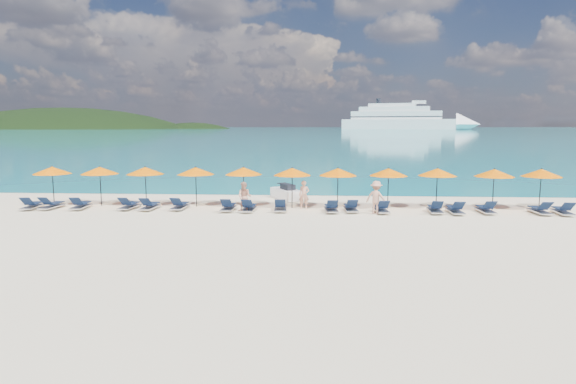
{
  "coord_description": "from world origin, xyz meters",
  "views": [
    {
      "loc": [
        1.45,
        -21.04,
        4.56
      ],
      "look_at": [
        0.0,
        3.0,
        1.2
      ],
      "focal_mm": 30.0,
      "sensor_mm": 36.0,
      "label": 1
    }
  ],
  "objects": [
    {
      "name": "ground",
      "position": [
        0.0,
        0.0,
        0.0
      ],
      "size": [
        1400.0,
        1400.0,
        0.0
      ],
      "primitive_type": "plane",
      "color": "beige"
    },
    {
      "name": "sea",
      "position": [
        0.0,
        660.0,
        0.01
      ],
      "size": [
        1600.0,
        1300.0,
        0.01
      ],
      "primitive_type": "cube",
      "color": "#1FA9B2",
      "rests_on": "ground"
    },
    {
      "name": "headland_main",
      "position": [
        -300.0,
        540.0,
        -38.0
      ],
      "size": [
        374.0,
        242.0,
        126.5
      ],
      "color": "black",
      "rests_on": "ground"
    },
    {
      "name": "headland_small",
      "position": [
        -150.0,
        560.0,
        -35.0
      ],
      "size": [
        162.0,
        126.0,
        85.5
      ],
      "color": "black",
      "rests_on": "ground"
    },
    {
      "name": "cruise_ship",
      "position": [
        99.67,
        500.99,
        10.23
      ],
      "size": [
        142.1,
        59.06,
        39.31
      ],
      "rotation": [
        0.0,
        0.0,
        -0.27
      ],
      "color": "silver",
      "rests_on": "ground"
    },
    {
      "name": "sailboat_near",
      "position": [
        172.82,
        547.87,
        1.01
      ],
      "size": [
        5.36,
        1.79,
        9.82
      ],
      "color": "silver",
      "rests_on": "ground"
    },
    {
      "name": "sailboat_far",
      "position": [
        166.03,
        589.46,
        1.24
      ],
      "size": [
        6.6,
        2.2,
        12.1
      ],
      "color": "silver",
      "rests_on": "ground"
    },
    {
      "name": "jetski",
      "position": [
        -0.42,
        8.33,
        0.39
      ],
      "size": [
        2.15,
        2.79,
        0.94
      ],
      "rotation": [
        0.0,
        0.0,
        0.51
      ],
      "color": "white",
      "rests_on": "ground"
    },
    {
      "name": "beachgoer_a",
      "position": [
        0.76,
        4.91,
        0.78
      ],
      "size": [
        0.57,
        0.37,
        1.56
      ],
      "primitive_type": "imported",
      "rotation": [
        0.0,
        0.0,
        -0.0
      ],
      "color": "tan",
      "rests_on": "ground"
    },
    {
      "name": "beachgoer_b",
      "position": [
        -2.37,
        3.97,
        0.79
      ],
      "size": [
        0.83,
        0.56,
        1.58
      ],
      "primitive_type": "imported",
      "rotation": [
        0.0,
        0.0,
        -0.16
      ],
      "color": "tan",
      "rests_on": "ground"
    },
    {
      "name": "beachgoer_c",
      "position": [
        4.52,
        3.7,
        0.86
      ],
      "size": [
        1.22,
        0.97,
        1.71
      ],
      "primitive_type": "imported",
      "rotation": [
        0.0,
        0.0,
        2.66
      ],
      "color": "tan",
      "rests_on": "ground"
    },
    {
      "name": "umbrella_0",
      "position": [
        -13.52,
        5.2,
        2.02
      ],
      "size": [
        2.1,
        2.1,
        2.28
      ],
      "color": "black",
      "rests_on": "ground"
    },
    {
      "name": "umbrella_1",
      "position": [
        -10.8,
        5.31,
        2.02
      ],
      "size": [
        2.1,
        2.1,
        2.28
      ],
      "color": "black",
      "rests_on": "ground"
    },
    {
      "name": "umbrella_2",
      "position": [
        -8.18,
        5.31,
        2.02
      ],
      "size": [
        2.1,
        2.1,
        2.28
      ],
      "color": "black",
      "rests_on": "ground"
    },
    {
      "name": "umbrella_3",
      "position": [
        -5.32,
        5.37,
        2.02
      ],
      "size": [
        2.1,
        2.1,
        2.28
      ],
      "color": "black",
      "rests_on": "ground"
    },
    {
      "name": "umbrella_4",
      "position": [
        -2.64,
        5.46,
        2.02
      ],
      "size": [
        2.1,
        2.1,
        2.28
      ],
      "color": "black",
      "rests_on": "ground"
    },
    {
      "name": "umbrella_5",
      "position": [
        0.09,
        5.25,
        2.02
      ],
      "size": [
        2.1,
        2.1,
        2.28
      ],
      "color": "black",
      "rests_on": "ground"
    },
    {
      "name": "umbrella_6",
      "position": [
        2.6,
        5.25,
        2.02
      ],
      "size": [
        2.1,
        2.1,
        2.28
      ],
      "color": "black",
      "rests_on": "ground"
    },
    {
      "name": "umbrella_7",
      "position": [
        5.35,
        5.3,
        2.02
      ],
      "size": [
        2.1,
        2.1,
        2.28
      ],
      "color": "black",
      "rests_on": "ground"
    },
    {
      "name": "umbrella_8",
      "position": [
        8.0,
        5.44,
        2.02
      ],
      "size": [
        2.1,
        2.1,
        2.28
      ],
      "color": "black",
      "rests_on": "ground"
    },
    {
      "name": "umbrella_9",
      "position": [
        10.94,
        5.21,
        2.02
      ],
      "size": [
        2.1,
        2.1,
        2.28
      ],
      "color": "black",
      "rests_on": "ground"
    },
    {
      "name": "umbrella_10",
      "position": [
        13.47,
        5.37,
        2.02
      ],
      "size": [
        2.1,
        2.1,
        2.28
      ],
      "color": "black",
      "rests_on": "ground"
    },
    {
      "name": "lounger_0",
      "position": [
        -14.06,
        3.94,
        0.24
      ],
      "size": [
        0.79,
        1.75,
        0.66
      ],
      "rotation": [
        0.0,
        0.0,
        0.1
      ],
      "color": "silver",
      "rests_on": "ground"
    },
    {
      "name": "lounger_1",
      "position": [
        -13.03,
        4.06,
        0.24
      ],
      "size": [
        0.77,
        1.75,
        0.66
      ],
      "rotation": [
        0.0,
        0.0,
        -0.09
      ],
      "color": "silver",
      "rests_on": "ground"
    },
    {
      "name": "lounger_2",
      "position": [
        -11.42,
        4.11,
        0.24
      ],
      "size": [
        0.74,
        1.74,
        0.66
      ],
      "rotation": [
        0.0,
        0.0,
        0.07
      ],
      "color": "silver",
      "rests_on": "ground"
    },
    {
      "name": "lounger_3",
      "position": [
        -8.74,
        4.22,
        0.24
      ],
      "size": [
        0.77,
        1.75,
        0.66
      ],
      "rotation": [
        0.0,
        0.0,
        -0.09
      ],
      "color": "silver",
      "rests_on": "ground"
    },
    {
      "name": "lounger_4",
      "position": [
        -7.58,
        4.13,
        0.24
      ],
      "size": [
        0.72,
        1.74,
        0.66
      ],
      "rotation": [
        0.0,
        0.0,
        -0.06
      ],
      "color": "silver",
      "rests_on": "ground"
    },
    {
      "name": "lounger_5",
      "position": [
        -5.98,
        4.3,
        0.24
      ],
      "size": [
        0.71,
        1.73,
        0.66
      ],
      "rotation": [
        0.0,
        0.0,
        -0.06
      ],
      "color": "silver",
      "rests_on": "ground"
    },
    {
      "name": "lounger_6",
      "position": [
        -3.27,
        4.04,
        0.24
      ],
      "size": [
        0.64,
        1.71,
        0.66
      ],
      "rotation": [
        0.0,
        0.0,
        -0.01
      ],
      "color": "silver",
      "rests_on": "ground"
    },
    {
      "name": "lounger_7",
      "position": [
        -2.14,
        3.9,
        0.24
      ],
      "size": [
        0.69,
        1.72,
        0.66
      ],
      "rotation": [
        0.0,
        0.0,
        -0.04
      ],
      "color": "silver",
      "rests_on": "ground"
    },
    {
      "name": "lounger_8",
      "position": [
        -0.47,
        4.11,
        0.24
      ],
      "size": [
        0.71,
        1.73,
        0.66
      ],
      "rotation": [
        0.0,
        0.0,
        0.05
      ],
      "color": "silver",
      "rests_on": "ground"
    },
    {
      "name": "lounger_9",
      "position": [
        2.22,
        4.0,
        0.24
      ],
      "size": [
        0.76,
        1.74,
        0.66
      ],
      "rotation": [
        0.0,
        0.0,
        0.08
      ],
      "color": "silver",
      "rests_on": "ground"
    },
    {
      "name": "lounger_10",
      "position": [
        3.26,
        4.19,
        0.24
      ],
      "size": [
        0.74,
        1.74,
        0.66
      ],
      "rotation": [
        0.0,
        0.0,
        0.07
      ],
      "color": "silver",
      "rests_on": "ground"
    },
    {
      "name": "lounger_11",
      "position": [
        4.83,
        3.99,
        0.24
      ],
      "size": [
        0.77,
        1.75,
        0.66
      ],
      "rotation": [
        0.0,
        0.0,
        0.09
      ],
      "color": "silver",
      "rests_on": "ground"
    },
    {
      "name": "lounger_12",
      "position": [
        7.62,
        4.06,
        0.24
      ],
      "size": [
        0.73,
        1.74,
        0.66
      ],
      "rotation": [
        0.0,
        0.0,
        -0.07
      ],
      "color": "silver",
      "rests_on": "ground"
    },
    {
      "name": "lounger_13",
      "position": [
        8.61,
        3.91,
        0.24
      ],
      "size": [
        0.63,
        1.7,
        0.66
      ],
      "rotation": [
        0.0,
        0.0,
        0.01
      ],
      "color": "silver",
      "rests_on": "ground"
    },
    {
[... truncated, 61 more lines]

